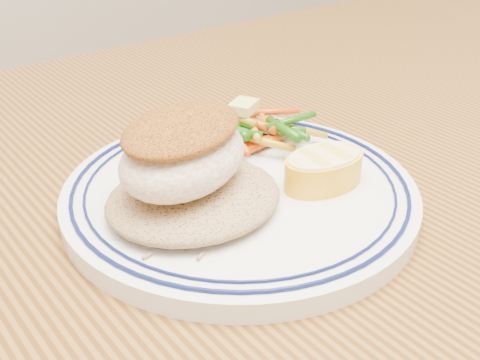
% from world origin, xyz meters
% --- Properties ---
extents(dining_table, '(1.50, 0.90, 0.75)m').
position_xyz_m(dining_table, '(0.00, 0.00, 0.65)').
color(dining_table, '#523010').
rests_on(dining_table, ground).
extents(plate, '(0.26, 0.26, 0.02)m').
position_xyz_m(plate, '(0.02, 0.04, 0.76)').
color(plate, white).
rests_on(plate, dining_table).
extents(rice_pilaf, '(0.12, 0.11, 0.02)m').
position_xyz_m(rice_pilaf, '(-0.02, 0.04, 0.78)').
color(rice_pilaf, olive).
rests_on(rice_pilaf, plate).
extents(fish_fillet, '(0.12, 0.11, 0.05)m').
position_xyz_m(fish_fillet, '(-0.03, 0.04, 0.81)').
color(fish_fillet, beige).
rests_on(fish_fillet, rice_pilaf).
extents(vegetable_pile, '(0.10, 0.10, 0.03)m').
position_xyz_m(vegetable_pile, '(0.07, 0.09, 0.78)').
color(vegetable_pile, '#AC7F12').
rests_on(vegetable_pile, plate).
extents(butter_pat, '(0.03, 0.03, 0.01)m').
position_xyz_m(butter_pat, '(0.07, 0.10, 0.80)').
color(butter_pat, '#EBD772').
rests_on(butter_pat, vegetable_pile).
extents(lemon_wedge, '(0.07, 0.07, 0.03)m').
position_xyz_m(lemon_wedge, '(0.07, 0.01, 0.78)').
color(lemon_wedge, yellow).
rests_on(lemon_wedge, plate).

